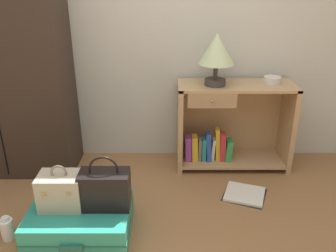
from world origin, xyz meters
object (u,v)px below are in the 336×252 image
bottle (8,229)px  open_book_on_floor (245,194)px  bowl (273,80)px  wardrobe (0,54)px  handbag (105,189)px  train_case (62,191)px  suitcase_large (81,220)px  table_lamp (217,51)px  bookshelf (229,126)px

bottle → open_book_on_floor: 1.70m
bowl → bottle: bowl is taller
wardrobe → handbag: wardrobe is taller
wardrobe → train_case: size_ratio=6.62×
suitcase_large → bottle: bearing=-173.3°
table_lamp → bowl: 0.54m
bookshelf → table_lamp: bearing=-164.2°
bookshelf → bottle: bookshelf is taller
bowl → wardrobe: bearing=-178.4°
suitcase_large → open_book_on_floor: suitcase_large is taller
bookshelf → suitcase_large: bookshelf is taller
handbag → wardrobe: bearing=136.6°
bookshelf → train_case: bookshelf is taller
bowl → train_case: (-1.53, -0.93, -0.45)m
bookshelf → suitcase_large: (-1.09, -0.94, -0.26)m
table_lamp → wardrobe: bearing=-179.7°
wardrobe → open_book_on_floor: bearing=-13.4°
train_case → handbag: (0.28, 0.00, 0.01)m
wardrobe → table_lamp: wardrobe is taller
bowl → suitcase_large: (-1.42, -0.95, -0.67)m
train_case → handbag: size_ratio=0.83×
train_case → bottle: 0.44m
suitcase_large → open_book_on_floor: bearing=20.4°
train_case → open_book_on_floor: bearing=18.1°
table_lamp → bowl: size_ratio=2.97×
handbag → table_lamp: bearing=48.4°
bookshelf → bowl: bearing=1.9°
bowl → open_book_on_floor: 0.96m
wardrobe → suitcase_large: 1.47m
table_lamp → handbag: bearing=-131.6°
bowl → train_case: 1.85m
table_lamp → bottle: size_ratio=2.50×
table_lamp → handbag: (-0.78, -0.88, -0.69)m
bowl → suitcase_large: bowl is taller
table_lamp → train_case: bearing=-140.2°
bowl → bottle: 2.25m
table_lamp → train_case: size_ratio=1.37×
bowl → bottle: (-1.89, -1.00, -0.70)m
wardrobe → handbag: 1.43m
wardrobe → table_lamp: bearing=0.3°
train_case → bowl: bearing=31.3°
handbag → open_book_on_floor: bearing=22.6°
handbag → open_book_on_floor: handbag is taller
table_lamp → suitcase_large: bearing=-136.6°
bookshelf → suitcase_large: 1.46m
wardrobe → suitcase_large: bearing=-49.9°
bowl → suitcase_large: size_ratio=0.21×
bookshelf → handbag: size_ratio=2.66×
wardrobe → train_case: (0.64, -0.87, -0.68)m
train_case → open_book_on_floor: 1.37m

